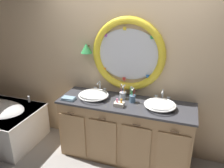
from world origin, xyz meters
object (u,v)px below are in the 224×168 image
Objects in this scene: sink_basin_right at (160,105)px; soap_dispenser at (131,92)px; toothbrush_holder_right at (133,98)px; sink_basin_left at (94,95)px; toothbrush_holder_left at (123,95)px; toiletry_basket at (119,104)px; folded_hand_towel at (69,99)px.

sink_basin_right is 0.50m from soap_dispenser.
soap_dispenser is (-0.06, 0.17, 0.02)m from toothbrush_holder_right.
sink_basin_right is 1.91× the size of toothbrush_holder_right.
sink_basin_left is 2.59× the size of soap_dispenser.
toothbrush_holder_left is 0.18m from toothbrush_holder_right.
soap_dispenser reaches higher than sink_basin_left.
soap_dispenser is at bearing 152.56° from sink_basin_right.
soap_dispenser is 1.27× the size of toiletry_basket.
toothbrush_holder_left is at bearing 95.82° from toiletry_basket.
toiletry_basket is at bearing -167.21° from sink_basin_right.
toothbrush_holder_right is 1.65× the size of toiletry_basket.
toothbrush_holder_left is (0.40, 0.14, 0.01)m from sink_basin_left.
soap_dispenser is 0.36m from toiletry_basket.
soap_dispenser is at bearing 24.69° from sink_basin_left.
sink_basin_left is at bearing -155.31° from soap_dispenser.
folded_hand_towel is (-0.82, -0.39, -0.06)m from soap_dispenser.
sink_basin_right is at bearing -9.40° from toothbrush_holder_right.
soap_dispenser is 0.85× the size of folded_hand_towel.
soap_dispenser reaches higher than sink_basin_right.
toothbrush_holder_left is 0.26m from toiletry_basket.
folded_hand_towel is at bearing -165.72° from toothbrush_holder_right.
sink_basin_right is (0.95, 0.00, -0.00)m from sink_basin_left.
soap_dispenser is at bearing 42.61° from toothbrush_holder_left.
toothbrush_holder_left is 1.65× the size of toiletry_basket.
sink_basin_left is at bearing -161.27° from toothbrush_holder_left.
toothbrush_holder_right is 0.18m from soap_dispenser.
sink_basin_right is at bearing 12.79° from toiletry_basket.
toiletry_basket reaches higher than folded_hand_towel.
toothbrush_holder_left is at bearing 166.20° from sink_basin_right.
toiletry_basket is (-0.08, -0.35, -0.04)m from soap_dispenser.
toothbrush_holder_left is at bearing 18.73° from sink_basin_left.
toiletry_basket is at bearing 3.20° from folded_hand_towel.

